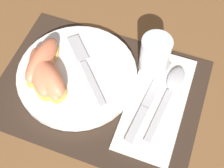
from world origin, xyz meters
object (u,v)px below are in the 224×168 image
at_px(juice_glass, 155,56).
at_px(fork, 85,63).
at_px(plate, 77,74).
at_px(spoon, 171,88).
at_px(citrus_wedge_2, 49,75).
at_px(knife, 148,102).
at_px(citrus_wedge_3, 51,79).
at_px(citrus_wedge_0, 42,61).
at_px(citrus_wedge_1, 41,72).

relative_size(juice_glass, fork, 0.61).
xyz_separation_m(plate, spoon, (0.20, 0.04, -0.00)).
bearing_deg(plate, citrus_wedge_2, -144.39).
bearing_deg(knife, citrus_wedge_3, -170.73).
distance_m(knife, fork, 0.16).
xyz_separation_m(citrus_wedge_0, citrus_wedge_1, (0.01, -0.03, -0.00)).
distance_m(plate, citrus_wedge_0, 0.08).
distance_m(knife, citrus_wedge_2, 0.21).
height_order(fork, citrus_wedge_1, citrus_wedge_1).
bearing_deg(juice_glass, citrus_wedge_3, -146.07).
xyz_separation_m(plate, citrus_wedge_0, (-0.07, -0.01, 0.03)).
height_order(plate, citrus_wedge_3, citrus_wedge_3).
bearing_deg(citrus_wedge_2, plate, 35.61).
xyz_separation_m(fork, citrus_wedge_2, (-0.05, -0.06, 0.01)).
distance_m(fork, citrus_wedge_3, 0.08).
height_order(citrus_wedge_1, citrus_wedge_2, citrus_wedge_1).
distance_m(citrus_wedge_1, citrus_wedge_2, 0.02).
bearing_deg(plate, citrus_wedge_0, -173.13).
relative_size(juice_glass, knife, 0.43).
distance_m(knife, citrus_wedge_1, 0.23).
relative_size(knife, citrus_wedge_1, 1.57).
bearing_deg(plate, fork, 73.71).
distance_m(knife, citrus_wedge_0, 0.24).
bearing_deg(citrus_wedge_3, knife, 9.27).
height_order(plate, citrus_wedge_1, citrus_wedge_1).
xyz_separation_m(juice_glass, citrus_wedge_3, (-0.18, -0.12, -0.00)).
bearing_deg(plate, citrus_wedge_1, -151.38).
xyz_separation_m(fork, citrus_wedge_0, (-0.08, -0.04, 0.02)).
bearing_deg(citrus_wedge_1, spoon, 15.24).
height_order(spoon, fork, fork).
bearing_deg(spoon, fork, -176.84).
bearing_deg(knife, plate, 176.37).
bearing_deg(citrus_wedge_2, citrus_wedge_1, -175.04).
bearing_deg(citrus_wedge_1, fork, 40.71).
relative_size(fork, citrus_wedge_0, 1.19).
bearing_deg(juice_glass, fork, -158.93).
relative_size(citrus_wedge_0, citrus_wedge_1, 0.94).
relative_size(plate, juice_glass, 2.87).
bearing_deg(citrus_wedge_0, citrus_wedge_3, -41.24).
bearing_deg(citrus_wedge_0, citrus_wedge_1, -66.47).
height_order(citrus_wedge_0, citrus_wedge_3, same).
distance_m(plate, knife, 0.16).
xyz_separation_m(plate, citrus_wedge_2, (-0.05, -0.03, 0.02)).
bearing_deg(spoon, citrus_wedge_0, -170.45).
relative_size(spoon, citrus_wedge_0, 1.54).
distance_m(plate, fork, 0.03).
relative_size(juice_glass, citrus_wedge_1, 0.68).
height_order(knife, citrus_wedge_1, citrus_wedge_1).
height_order(citrus_wedge_0, citrus_wedge_1, citrus_wedge_0).
distance_m(spoon, citrus_wedge_3, 0.25).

